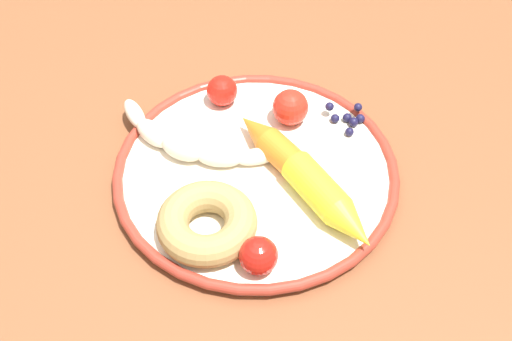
# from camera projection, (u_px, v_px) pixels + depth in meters

# --- Properties ---
(dining_table) EXTENTS (1.13, 0.95, 0.75)m
(dining_table) POSITION_uv_depth(u_px,v_px,m) (237.00, 220.00, 0.83)
(dining_table) COLOR brown
(dining_table) RESTS_ON ground_plane
(plate) EXTENTS (0.32, 0.32, 0.02)m
(plate) POSITION_uv_depth(u_px,v_px,m) (256.00, 172.00, 0.75)
(plate) COLOR #F1E7CF
(plate) RESTS_ON dining_table
(banana) EXTENTS (0.20, 0.10, 0.03)m
(banana) POSITION_uv_depth(u_px,v_px,m) (187.00, 143.00, 0.76)
(banana) COLOR beige
(banana) RESTS_ON plate
(carrot_orange) EXTENTS (0.11, 0.11, 0.03)m
(carrot_orange) POSITION_uv_depth(u_px,v_px,m) (274.00, 146.00, 0.75)
(carrot_orange) COLOR orange
(carrot_orange) RESTS_ON plate
(carrot_yellow) EXTENTS (0.11, 0.12, 0.04)m
(carrot_yellow) POSITION_uv_depth(u_px,v_px,m) (331.00, 203.00, 0.70)
(carrot_yellow) COLOR yellow
(carrot_yellow) RESTS_ON plate
(donut) EXTENTS (0.13, 0.13, 0.03)m
(donut) POSITION_uv_depth(u_px,v_px,m) (207.00, 223.00, 0.68)
(donut) COLOR #A8874D
(donut) RESTS_ON plate
(blueberry_pile) EXTENTS (0.05, 0.04, 0.02)m
(blueberry_pile) POSITION_uv_depth(u_px,v_px,m) (348.00, 118.00, 0.80)
(blueberry_pile) COLOR #191638
(blueberry_pile) RESTS_ON plate
(tomato_near) EXTENTS (0.04, 0.04, 0.04)m
(tomato_near) POSITION_uv_depth(u_px,v_px,m) (290.00, 107.00, 0.79)
(tomato_near) COLOR red
(tomato_near) RESTS_ON plate
(tomato_mid) EXTENTS (0.04, 0.04, 0.04)m
(tomato_mid) POSITION_uv_depth(u_px,v_px,m) (222.00, 91.00, 0.81)
(tomato_mid) COLOR red
(tomato_mid) RESTS_ON plate
(tomato_far) EXTENTS (0.04, 0.04, 0.04)m
(tomato_far) POSITION_uv_depth(u_px,v_px,m) (259.00, 256.00, 0.65)
(tomato_far) COLOR red
(tomato_far) RESTS_ON plate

